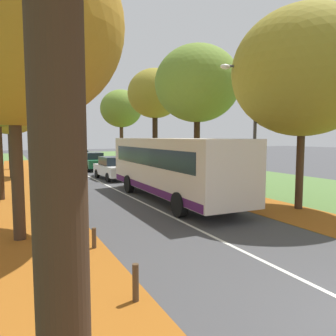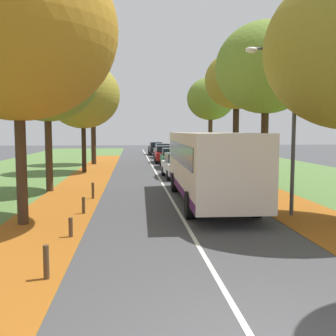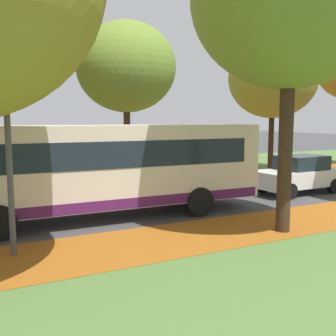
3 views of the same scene
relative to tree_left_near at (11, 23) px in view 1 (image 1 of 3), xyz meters
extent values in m
cube|color=#9E5619|center=(0.73, 5.93, -6.22)|extent=(2.80, 60.00, 0.00)
cube|color=#517538|center=(14.53, 11.93, -6.23)|extent=(12.00, 90.00, 0.01)
cube|color=#9E5619|center=(9.93, 5.93, -6.22)|extent=(2.80, 60.00, 0.00)
cube|color=silver|center=(5.33, 11.93, -6.23)|extent=(0.12, 80.00, 0.01)
cylinder|color=#382619|center=(0.16, -7.59, -3.59)|extent=(0.48, 0.48, 5.28)
cylinder|color=#422D1E|center=(0.00, 0.00, -4.31)|extent=(0.35, 0.35, 3.85)
ellipsoid|color=#AD7A23|center=(0.00, 0.00, 0.01)|extent=(6.37, 6.37, 5.73)
cylinder|color=black|center=(0.02, 16.51, -4.41)|extent=(0.33, 0.33, 3.65)
ellipsoid|color=olive|center=(0.02, 16.51, -0.55)|extent=(5.42, 5.42, 4.88)
cylinder|color=#382619|center=(0.06, 23.53, -3.79)|extent=(0.44, 0.44, 4.88)
ellipsoid|color=#AD7A23|center=(0.06, 23.53, 0.44)|extent=(4.76, 4.76, 4.28)
cylinder|color=#422D1E|center=(10.81, -0.62, -4.47)|extent=(0.32, 0.32, 3.52)
ellipsoid|color=olive|center=(10.81, -0.62, -0.53)|extent=(5.83, 5.83, 5.25)
cylinder|color=#382619|center=(10.68, 7.55, -4.04)|extent=(0.39, 0.39, 4.38)
ellipsoid|color=olive|center=(10.68, 7.55, 0.16)|extent=(5.36, 5.36, 4.83)
cylinder|color=black|center=(11.16, 15.23, -3.74)|extent=(0.45, 0.45, 4.98)
ellipsoid|color=olive|center=(11.16, 15.23, 0.48)|extent=(4.60, 4.60, 4.14)
cylinder|color=#422D1E|center=(11.03, 24.00, -4.02)|extent=(0.40, 0.40, 4.42)
ellipsoid|color=olive|center=(11.03, 24.00, -0.12)|extent=(4.50, 4.50, 4.05)
cylinder|color=#4C3823|center=(1.80, -4.99, -5.87)|extent=(0.12, 0.12, 0.72)
cylinder|color=#4C3823|center=(1.80, -1.75, -5.94)|extent=(0.12, 0.12, 0.57)
cylinder|color=#4C3823|center=(1.78, 1.49, -5.92)|extent=(0.12, 0.12, 0.62)
cylinder|color=#4C3823|center=(1.80, 4.73, -5.86)|extent=(0.12, 0.12, 0.74)
cylinder|color=#47474C|center=(9.33, 0.53, -3.23)|extent=(0.14, 0.14, 6.00)
cylinder|color=#47474C|center=(8.53, 0.53, -0.33)|extent=(1.60, 0.10, 0.10)
ellipsoid|color=silver|center=(7.73, 0.53, -0.38)|extent=(0.44, 0.28, 0.20)
cube|color=beige|center=(6.82, 3.54, -4.50)|extent=(2.71, 10.45, 2.50)
cube|color=#19232D|center=(6.72, -1.60, -4.15)|extent=(2.30, 0.15, 1.30)
cube|color=#19232D|center=(6.82, 3.54, -4.10)|extent=(2.72, 9.20, 0.80)
cube|color=#4C1951|center=(6.82, 3.54, -5.57)|extent=(2.72, 10.24, 0.32)
cylinder|color=black|center=(7.94, 0.29, -5.75)|extent=(0.32, 0.97, 0.96)
cylinder|color=black|center=(5.57, 0.34, -5.75)|extent=(0.32, 0.97, 0.96)
cylinder|color=black|center=(8.07, 6.38, -5.75)|extent=(0.32, 0.97, 0.96)
cylinder|color=black|center=(5.69, 6.42, -5.75)|extent=(0.32, 0.97, 0.96)
cube|color=silver|center=(6.54, 12.31, -5.56)|extent=(1.87, 4.26, 0.70)
cube|color=#19232D|center=(6.53, 12.46, -4.91)|extent=(1.52, 2.07, 0.60)
cylinder|color=black|center=(7.37, 11.04, -5.91)|extent=(0.25, 0.65, 0.64)
cylinder|color=black|center=(5.81, 10.98, -5.91)|extent=(0.25, 0.65, 0.64)
cylinder|color=black|center=(7.26, 13.65, -5.91)|extent=(0.25, 0.65, 0.64)
cylinder|color=black|center=(5.70, 13.58, -5.91)|extent=(0.25, 0.65, 0.64)
cube|color=#1E6038|center=(6.83, 19.38, -5.56)|extent=(1.78, 4.23, 0.70)
cube|color=#19232D|center=(6.83, 19.53, -4.91)|extent=(1.48, 2.04, 0.60)
cylinder|color=black|center=(7.59, 18.07, -5.91)|extent=(0.23, 0.64, 0.64)
cylinder|color=black|center=(6.03, 18.10, -5.91)|extent=(0.23, 0.64, 0.64)
cylinder|color=black|center=(7.64, 20.67, -5.91)|extent=(0.23, 0.64, 0.64)
cylinder|color=black|center=(6.07, 20.70, -5.91)|extent=(0.23, 0.64, 0.64)
cube|color=#B21919|center=(6.65, 24.82, -5.56)|extent=(1.73, 4.21, 0.70)
cube|color=#19232D|center=(6.65, 24.97, -4.91)|extent=(1.46, 2.03, 0.60)
cylinder|color=black|center=(7.42, 23.51, -5.91)|extent=(0.23, 0.64, 0.64)
cylinder|color=black|center=(5.86, 23.52, -5.91)|extent=(0.23, 0.64, 0.64)
cylinder|color=black|center=(7.45, 26.12, -5.91)|extent=(0.23, 0.64, 0.64)
cylinder|color=black|center=(5.88, 26.13, -5.91)|extent=(0.23, 0.64, 0.64)
cube|color=slate|center=(7.03, 31.43, -5.56)|extent=(1.88, 4.27, 0.70)
cube|color=#19232D|center=(7.03, 31.58, -4.91)|extent=(1.53, 2.08, 0.60)
cylinder|color=black|center=(7.87, 30.16, -5.91)|extent=(0.25, 0.65, 0.64)
cylinder|color=black|center=(6.31, 30.10, -5.91)|extent=(0.25, 0.65, 0.64)
cylinder|color=black|center=(7.76, 32.77, -5.91)|extent=(0.25, 0.65, 0.64)
cylinder|color=black|center=(6.20, 32.70, -5.91)|extent=(0.25, 0.65, 0.64)
cube|color=black|center=(6.63, 37.34, -5.56)|extent=(1.88, 4.27, 0.70)
cube|color=#19232D|center=(6.62, 37.48, -4.91)|extent=(1.53, 2.08, 0.60)
cylinder|color=black|center=(7.47, 36.07, -5.91)|extent=(0.25, 0.65, 0.64)
cylinder|color=black|center=(5.90, 36.00, -5.91)|extent=(0.25, 0.65, 0.64)
cylinder|color=black|center=(7.35, 38.67, -5.91)|extent=(0.25, 0.65, 0.64)
cylinder|color=black|center=(5.79, 38.60, -5.91)|extent=(0.25, 0.65, 0.64)
camera|label=1|loc=(-0.22, -10.49, -3.18)|focal=35.00mm
camera|label=2|loc=(3.59, -13.05, -3.18)|focal=42.00mm
camera|label=3|loc=(18.89, -0.28, -3.07)|focal=42.00mm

